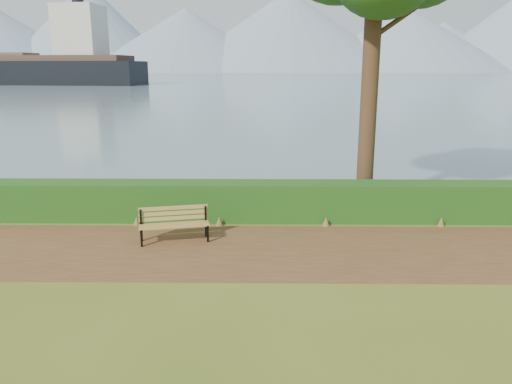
{
  "coord_description": "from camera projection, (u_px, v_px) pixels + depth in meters",
  "views": [
    {
      "loc": [
        -0.01,
        -9.99,
        3.92
      ],
      "look_at": [
        -0.16,
        1.2,
        1.1
      ],
      "focal_mm": 35.0,
      "sensor_mm": 36.0,
      "label": 1
    }
  ],
  "objects": [
    {
      "name": "bench",
      "position": [
        174.0,
        222.0,
        11.46
      ],
      "size": [
        1.65,
        0.8,
        0.8
      ],
      "rotation": [
        0.0,
        0.0,
        0.22
      ],
      "color": "black",
      "rests_on": "ground"
    },
    {
      "name": "hedge",
      "position": [
        263.0,
        201.0,
        13.05
      ],
      "size": [
        32.0,
        0.85,
        1.0
      ],
      "primitive_type": "cube",
      "color": "#174012",
      "rests_on": "ground"
    },
    {
      "name": "water",
      "position": [
        263.0,
        74.0,
        262.76
      ],
      "size": [
        700.0,
        510.0,
        0.0
      ],
      "primitive_type": "cube",
      "color": "slate",
      "rests_on": "ground"
    },
    {
      "name": "mountains",
      "position": [
        251.0,
        36.0,
        397.73
      ],
      "size": [
        585.0,
        190.0,
        70.0
      ],
      "color": "#798AA1",
      "rests_on": "ground"
    },
    {
      "name": "ground",
      "position": [
        263.0,
        256.0,
        10.65
      ],
      "size": [
        140.0,
        140.0,
        0.0
      ],
      "primitive_type": "plane",
      "color": "#525F1B",
      "rests_on": "ground"
    },
    {
      "name": "path",
      "position": [
        263.0,
        250.0,
        10.94
      ],
      "size": [
        40.0,
        3.4,
        0.01
      ],
      "primitive_type": "cube",
      "color": "#51311B",
      "rests_on": "ground"
    }
  ]
}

